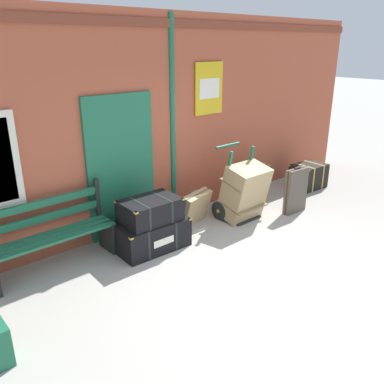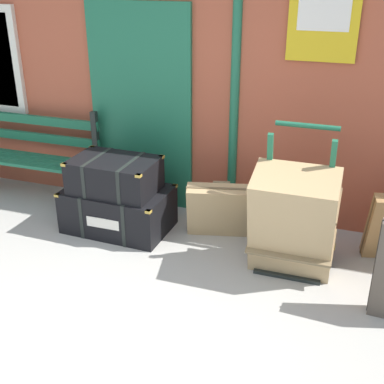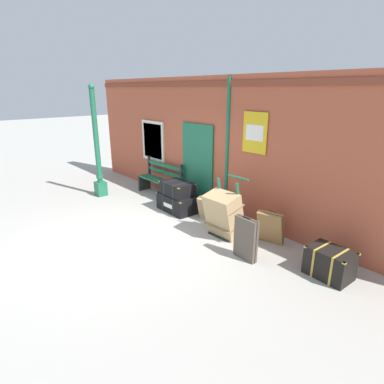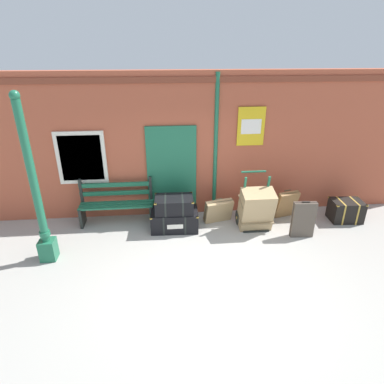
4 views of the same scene
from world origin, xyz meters
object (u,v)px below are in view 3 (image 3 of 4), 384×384
object	(u,v)px
platform_bench	(161,180)
corner_trunk	(330,263)
steamer_trunk_base	(178,202)
large_brown_trunk	(224,214)
suitcase_slate	(211,209)
steamer_trunk_middle	(177,189)
porters_trolley	(229,221)
suitcase_cream	(246,239)
suitcase_brown	(270,228)
lamp_post	(98,156)

from	to	relation	value
platform_bench	corner_trunk	size ratio (longest dim) A/B	2.22
steamer_trunk_base	large_brown_trunk	distance (m)	1.76
platform_bench	suitcase_slate	xyz separation A→B (m)	(2.25, -0.22, -0.17)
platform_bench	steamer_trunk_middle	size ratio (longest dim) A/B	1.94
platform_bench	porters_trolley	world-z (taller)	porters_trolley
platform_bench	suitcase_cream	size ratio (longest dim) A/B	1.96
suitcase_brown	porters_trolley	bearing A→B (deg)	-162.34
steamer_trunk_middle	corner_trunk	world-z (taller)	steamer_trunk_middle
steamer_trunk_middle	suitcase_cream	bearing A→B (deg)	-12.18
platform_bench	steamer_trunk_base	bearing A→B (deg)	-17.19
lamp_post	steamer_trunk_base	distance (m)	2.72
porters_trolley	suitcase_brown	world-z (taller)	porters_trolley
steamer_trunk_middle	large_brown_trunk	distance (m)	1.74
steamer_trunk_middle	lamp_post	bearing A→B (deg)	-159.64
platform_bench	suitcase_brown	distance (m)	3.83
large_brown_trunk	suitcase_brown	xyz separation A→B (m)	(0.84, 0.44, -0.14)
platform_bench	suitcase_brown	xyz separation A→B (m)	(3.83, -0.16, -0.11)
suitcase_cream	corner_trunk	world-z (taller)	suitcase_cream
corner_trunk	steamer_trunk_base	bearing A→B (deg)	179.76
steamer_trunk_base	porters_trolley	world-z (taller)	porters_trolley
suitcase_brown	suitcase_cream	xyz separation A→B (m)	(0.05, -0.82, 0.05)
porters_trolley	corner_trunk	xyz separation A→B (m)	(2.15, 0.02, -0.03)
steamer_trunk_middle	suitcase_brown	world-z (taller)	steamer_trunk_middle
suitcase_cream	corner_trunk	xyz separation A→B (m)	(1.26, 0.57, -0.15)
steamer_trunk_middle	suitcase_slate	size ratio (longest dim) A/B	1.22
suitcase_brown	corner_trunk	xyz separation A→B (m)	(1.32, -0.25, -0.10)
steamer_trunk_base	suitcase_brown	distance (m)	2.58
platform_bench	suitcase_brown	size ratio (longest dim) A/B	2.32
lamp_post	steamer_trunk_base	xyz separation A→B (m)	(2.38, 0.91, -0.95)
large_brown_trunk	lamp_post	bearing A→B (deg)	-170.38
lamp_post	corner_trunk	world-z (taller)	lamp_post
suitcase_cream	steamer_trunk_middle	bearing A→B (deg)	167.82
steamer_trunk_base	corner_trunk	distance (m)	3.88
lamp_post	corner_trunk	bearing A→B (deg)	8.09
lamp_post	suitcase_brown	bearing A→B (deg)	12.94
suitcase_slate	corner_trunk	bearing A→B (deg)	-3.76
large_brown_trunk	suitcase_brown	world-z (taller)	large_brown_trunk
large_brown_trunk	corner_trunk	distance (m)	2.18
suitcase_slate	steamer_trunk_middle	bearing A→B (deg)	-168.70
suitcase_slate	platform_bench	bearing A→B (deg)	174.52
porters_trolley	suitcase_slate	distance (m)	0.77
suitcase_slate	suitcase_cream	bearing A→B (deg)	-25.15
platform_bench	suitcase_cream	world-z (taller)	platform_bench
platform_bench	suitcase_cream	distance (m)	4.00
suitcase_slate	porters_trolley	bearing A→B (deg)	-15.95
steamer_trunk_middle	platform_bench	bearing A→B (deg)	161.76
suitcase_brown	suitcase_cream	size ratio (longest dim) A/B	0.84
steamer_trunk_middle	suitcase_slate	xyz separation A→B (m)	(0.99, 0.20, -0.30)
platform_bench	porters_trolley	distance (m)	3.02
corner_trunk	platform_bench	bearing A→B (deg)	175.49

